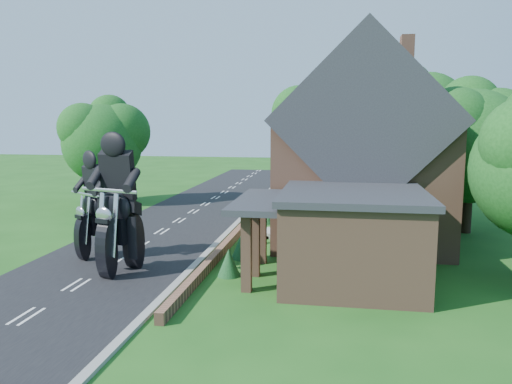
% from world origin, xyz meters
% --- Properties ---
extents(ground, '(120.00, 120.00, 0.00)m').
position_xyz_m(ground, '(0.00, 0.00, 0.00)').
color(ground, '#194D15').
rests_on(ground, ground).
extents(road, '(7.00, 80.00, 0.02)m').
position_xyz_m(road, '(0.00, 0.00, 0.01)').
color(road, black).
rests_on(road, ground).
extents(kerb, '(0.30, 80.00, 0.12)m').
position_xyz_m(kerb, '(3.65, 0.00, 0.06)').
color(kerb, gray).
rests_on(kerb, ground).
extents(garden_wall, '(0.30, 22.00, 0.40)m').
position_xyz_m(garden_wall, '(4.30, 5.00, 0.20)').
color(garden_wall, '#865B44').
rests_on(garden_wall, ground).
extents(house, '(9.54, 8.64, 10.24)m').
position_xyz_m(house, '(10.49, 6.00, 4.34)').
color(house, '#865B44').
rests_on(house, ground).
extents(annex, '(7.05, 5.94, 3.44)m').
position_xyz_m(annex, '(9.87, -0.80, 1.77)').
color(annex, '#865B44').
rests_on(annex, ground).
extents(tree_house_right, '(6.51, 6.00, 8.40)m').
position_xyz_m(tree_house_right, '(16.65, 8.62, 5.19)').
color(tree_house_right, black).
rests_on(tree_house_right, ground).
extents(tree_behind_house, '(7.81, 7.20, 10.08)m').
position_xyz_m(tree_behind_house, '(14.18, 16.14, 6.23)').
color(tree_behind_house, black).
rests_on(tree_behind_house, ground).
extents(tree_behind_left, '(6.94, 6.40, 9.16)m').
position_xyz_m(tree_behind_left, '(8.16, 17.13, 5.73)').
color(tree_behind_left, black).
rests_on(tree_behind_left, ground).
extents(tree_far_road, '(6.08, 5.60, 7.84)m').
position_xyz_m(tree_far_road, '(-6.86, 14.11, 4.84)').
color(tree_far_road, black).
rests_on(tree_far_road, ground).
extents(shrub_a, '(0.90, 0.90, 1.10)m').
position_xyz_m(shrub_a, '(5.30, -1.00, 0.55)').
color(shrub_a, '#133D1C').
rests_on(shrub_a, ground).
extents(shrub_b, '(0.90, 0.90, 1.10)m').
position_xyz_m(shrub_b, '(5.30, 1.50, 0.55)').
color(shrub_b, '#133D1C').
rests_on(shrub_b, ground).
extents(shrub_c, '(0.90, 0.90, 1.10)m').
position_xyz_m(shrub_c, '(5.30, 4.00, 0.55)').
color(shrub_c, '#133D1C').
rests_on(shrub_c, ground).
extents(shrub_d, '(0.90, 0.90, 1.10)m').
position_xyz_m(shrub_d, '(5.30, 9.00, 0.55)').
color(shrub_d, '#133D1C').
rests_on(shrub_d, ground).
extents(shrub_e, '(0.90, 0.90, 1.10)m').
position_xyz_m(shrub_e, '(5.30, 11.50, 0.55)').
color(shrub_e, '#133D1C').
rests_on(shrub_e, ground).
extents(shrub_f, '(0.90, 0.90, 1.10)m').
position_xyz_m(shrub_f, '(5.30, 14.00, 0.55)').
color(shrub_f, '#133D1C').
rests_on(shrub_f, ground).
extents(motorcycle_lead, '(0.95, 1.85, 1.67)m').
position_xyz_m(motorcycle_lead, '(1.03, -1.39, 0.84)').
color(motorcycle_lead, black).
rests_on(motorcycle_lead, ground).
extents(motorcycle_follow, '(1.13, 1.49, 1.42)m').
position_xyz_m(motorcycle_follow, '(-1.03, 0.64, 0.71)').
color(motorcycle_follow, black).
rests_on(motorcycle_follow, ground).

